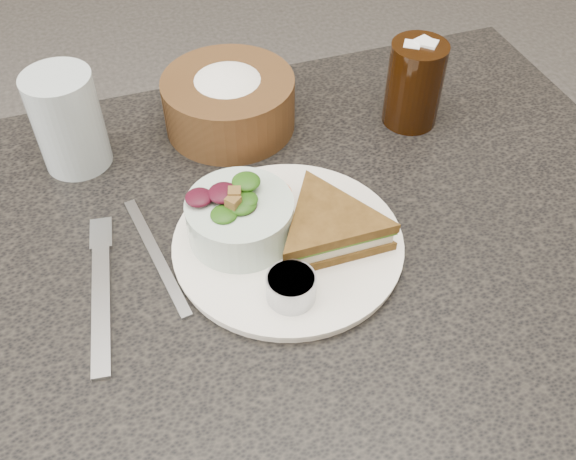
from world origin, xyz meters
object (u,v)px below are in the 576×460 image
Objects in this scene: dining_table at (282,393)px; cola_glass at (415,80)px; dinner_plate at (288,244)px; sandwich at (329,228)px; bread_basket at (228,95)px; dressing_ramekin at (291,287)px; salad_bowl at (240,213)px; water_glass at (68,121)px.

dining_table is 7.57× the size of cola_glass.
sandwich reaches higher than dinner_plate.
dressing_ramekin is at bearing -93.63° from bread_basket.
salad_bowl is (-0.04, 0.01, 0.42)m from dining_table.
water_glass is at bearing 132.10° from dinner_plate.
water_glass is at bearing 128.34° from salad_bowl.
water_glass is (-0.21, 0.24, 0.06)m from dinner_plate.
bread_basket is 0.21m from water_glass.
water_glass is at bearing 136.14° from sandwich.
water_glass reaches higher than dressing_ramekin.
water_glass reaches higher than salad_bowl.
dining_table is at bearing -90.59° from bread_basket.
sandwich is 0.36m from water_glass.
salad_bowl is at bearing -101.85° from bread_basket.
dinner_plate is (0.00, -0.02, 0.38)m from dining_table.
salad_bowl is (-0.09, 0.04, 0.01)m from sandwich.
sandwich is (0.04, -0.01, 0.03)m from dinner_plate.
dressing_ramekin is (-0.02, -0.08, 0.02)m from dinner_plate.
sandwich is at bearing -136.02° from cola_glass.
dressing_ramekin reaches higher than dinner_plate.
cola_glass and water_glass have the same top height.
dinner_plate is 2.01× the size of cola_glass.
dressing_ramekin is at bearing -58.71° from water_glass.
salad_bowl is 0.94× the size of water_glass.
salad_bowl is 0.11m from dressing_ramekin.
cola_glass is (0.27, 0.26, 0.04)m from dressing_ramekin.
cola_glass is at bearing 32.72° from dining_table.
water_glass is at bearing 172.58° from cola_glass.
cola_glass is (0.20, 0.19, 0.03)m from sandwich.
bread_basket is (-0.00, 0.25, 0.05)m from dinner_plate.
dressing_ramekin is (-0.07, -0.06, -0.01)m from sandwich.
salad_bowl reaches higher than sandwich.
dressing_ramekin is 0.37m from water_glass.
water_glass reaches higher than bread_basket.
bread_basket reaches higher than salad_bowl.
water_glass is (-0.21, 0.22, 0.44)m from dining_table.
cola_glass is at bearing -15.85° from bread_basket.
cola_glass is 0.46m from water_glass.
water_glass is (-0.17, 0.21, 0.02)m from salad_bowl.
dinner_plate is 2.01× the size of water_glass.
sandwich reaches higher than dressing_ramekin.
bread_basket is at bearing 78.15° from salad_bowl.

